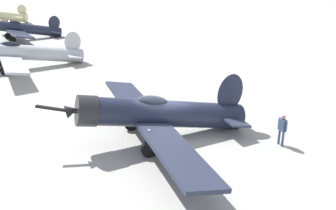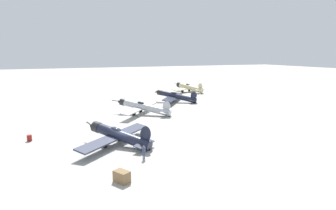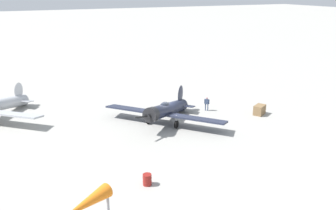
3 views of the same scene
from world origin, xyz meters
The scene contains 5 objects.
ground_plane centered at (0.00, 0.00, 0.00)m, with size 400.00×400.00×0.00m, color #A8A59E.
airplane_foreground centered at (-0.32, 0.37, 1.38)m, with size 11.05×9.89×3.23m.
airplane_mid_apron centered at (8.38, 17.00, 1.49)m, with size 10.50×10.92×3.05m.
airplane_far_line centered at (19.83, 27.24, 1.47)m, with size 10.11×11.72×3.09m.
ground_crew_mechanic centered at (1.14, -5.48, 0.96)m, with size 0.49×0.45×1.59m.
Camera 1 is at (-15.30, -5.64, 7.96)m, focal length 37.49 mm.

